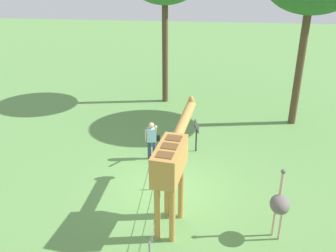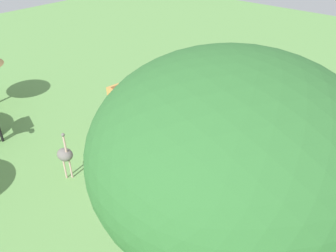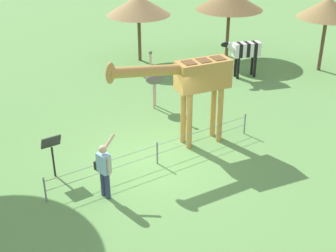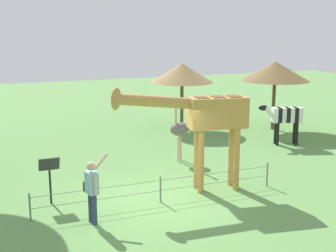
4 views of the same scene
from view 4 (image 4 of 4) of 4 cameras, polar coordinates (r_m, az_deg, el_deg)
The scene contains 9 objects.
ground_plane at distance 13.24m, azimuth -1.18°, elevation -9.09°, with size 60.00×60.00×0.00m, color #60934C.
giraffe at distance 13.51m, azimuth 4.68°, elevation 1.05°, with size 4.00×1.12×3.18m.
visitor at distance 11.65m, azimuth -9.33°, elevation -7.57°, with size 0.66×0.57×1.69m.
zebra at distance 19.59m, azimuth 14.21°, elevation 1.10°, with size 1.81×0.85×1.66m.
ostrich at distance 16.67m, azimuth 1.43°, elevation -0.39°, with size 0.70×0.56×2.25m.
shade_hut_near at distance 22.22m, azimuth 13.04°, elevation 6.57°, with size 3.19×3.19×3.21m.
shade_hut_far at distance 21.86m, azimuth 1.73°, elevation 6.55°, with size 2.96×2.96×3.12m.
info_sign at distance 13.10m, azimuth -14.38°, elevation -5.33°, with size 0.56×0.21×1.32m.
wire_fence at distance 12.96m, azimuth -0.93°, elevation -7.67°, with size 7.05×0.05×0.75m.
Camera 4 is at (4.42, 11.52, 4.81)m, focal length 49.56 mm.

